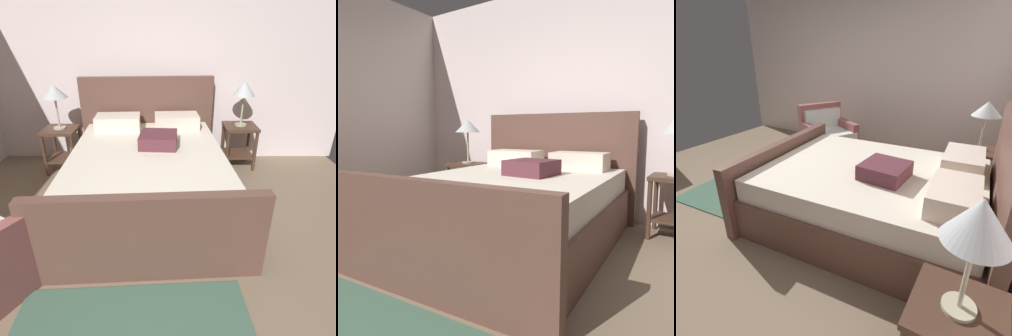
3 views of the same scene
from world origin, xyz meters
TOP-DOWN VIEW (x-y plane):
  - ground_plane at (0.00, 0.00)m, footprint 4.99×5.23m
  - wall_back at (0.00, 2.67)m, footprint 5.11×0.12m
  - bed at (-0.20, 1.35)m, footprint 1.93×2.44m
  - nightstand_right at (1.02, 2.29)m, footprint 0.44×0.44m
  - table_lamp_right at (1.02, 2.29)m, footprint 0.29×0.29m
  - nightstand_left at (-1.41, 2.14)m, footprint 0.44×0.44m
  - table_lamp_left at (-1.41, 2.14)m, footprint 0.32×0.32m

SIDE VIEW (x-z plane):
  - ground_plane at x=0.00m, z-range -0.02..0.00m
  - bed at x=-0.20m, z-range -0.27..0.96m
  - nightstand_right at x=1.02m, z-range 0.10..0.70m
  - nightstand_left at x=-1.41m, z-range 0.10..0.70m
  - table_lamp_left at x=-1.41m, z-range 0.79..1.36m
  - table_lamp_right at x=1.02m, z-range 0.78..1.38m
  - wall_back at x=0.00m, z-range 0.00..2.78m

